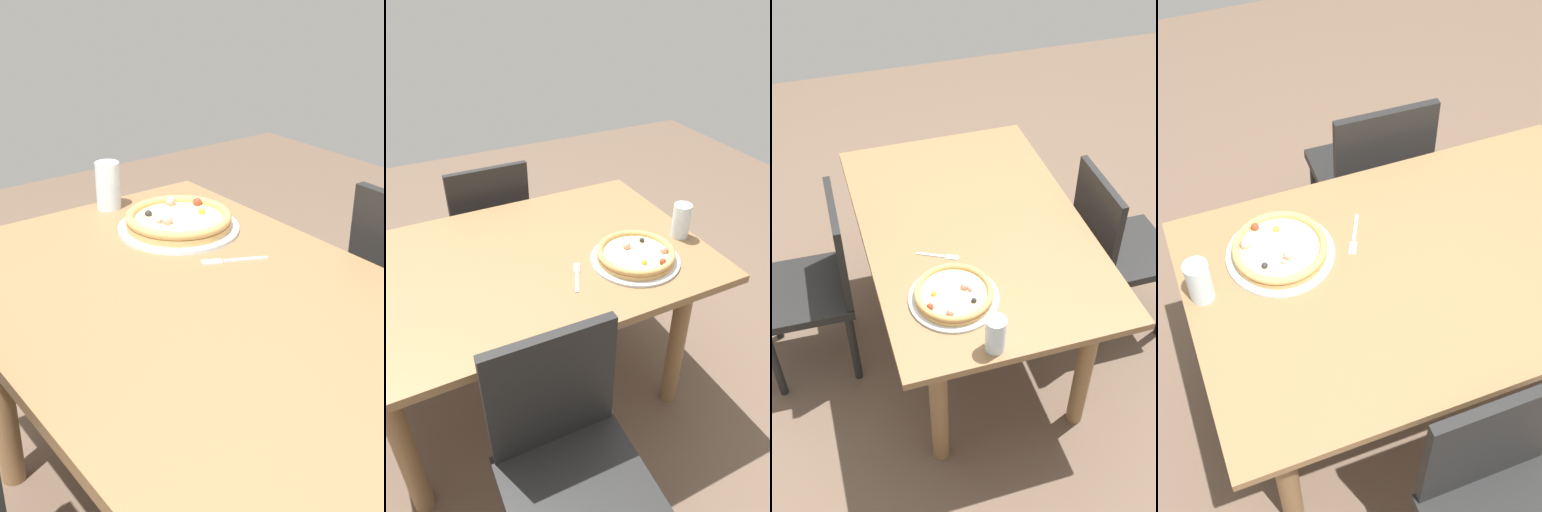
{
  "view_description": "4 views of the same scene",
  "coord_description": "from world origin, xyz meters",
  "views": [
    {
      "loc": [
        -0.95,
        0.75,
        1.43
      ],
      "look_at": [
        0.19,
        -0.09,
        0.76
      ],
      "focal_mm": 45.67,
      "sensor_mm": 36.0,
      "label": 1
    },
    {
      "loc": [
        -0.42,
        -1.3,
        1.68
      ],
      "look_at": [
        0.19,
        -0.09,
        0.76
      ],
      "focal_mm": 31.38,
      "sensor_mm": 36.0,
      "label": 2
    },
    {
      "loc": [
        1.85,
        -0.6,
        2.36
      ],
      "look_at": [
        0.19,
        -0.09,
        0.76
      ],
      "focal_mm": 43.34,
      "sensor_mm": 36.0,
      "label": 3
    },
    {
      "loc": [
        0.63,
        1.07,
        2.24
      ],
      "look_at": [
        0.19,
        -0.09,
        0.76
      ],
      "focal_mm": 45.63,
      "sensor_mm": 36.0,
      "label": 4
    }
  ],
  "objects": [
    {
      "name": "drinking_glass",
      "position": [
        0.63,
        -0.12,
        0.8
      ],
      "size": [
        0.07,
        0.07,
        0.14
      ],
      "primitive_type": "cylinder",
      "color": "silver",
      "rests_on": "dining_table"
    },
    {
      "name": "plate",
      "position": [
        0.38,
        -0.19,
        0.74
      ],
      "size": [
        0.33,
        0.33,
        0.01
      ],
      "primitive_type": "cylinder",
      "color": "silver",
      "rests_on": "dining_table"
    },
    {
      "name": "pizza",
      "position": [
        0.38,
        -0.19,
        0.77
      ],
      "size": [
        0.29,
        0.29,
        0.05
      ],
      "color": "tan",
      "rests_on": "plate"
    },
    {
      "name": "dining_table",
      "position": [
        0.0,
        0.0,
        0.62
      ],
      "size": [
        1.38,
        0.9,
        0.74
      ],
      "color": "olive",
      "rests_on": "ground"
    },
    {
      "name": "fork",
      "position": [
        0.14,
        -0.17,
        0.74
      ],
      "size": [
        0.09,
        0.15,
        0.0
      ],
      "rotation": [
        0.0,
        0.0,
        1.11
      ],
      "color": "silver",
      "rests_on": "dining_table"
    }
  ]
}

